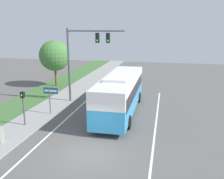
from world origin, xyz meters
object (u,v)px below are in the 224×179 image
(pedestrian_signal, at_px, (23,103))
(street_sign, at_px, (50,95))
(signal_gantry, at_px, (84,51))
(bus, at_px, (121,91))

(pedestrian_signal, height_order, street_sign, pedestrian_signal)
(signal_gantry, height_order, pedestrian_signal, signal_gantry)
(street_sign, bearing_deg, bus, 18.63)
(signal_gantry, bearing_deg, bus, -28.11)
(bus, height_order, street_sign, bus)
(signal_gantry, xyz_separation_m, street_sign, (-1.70, -3.99, -3.29))
(pedestrian_signal, distance_m, street_sign, 2.84)
(bus, height_order, pedestrian_signal, bus)
(signal_gantry, distance_m, pedestrian_signal, 7.85)
(bus, distance_m, street_sign, 5.94)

